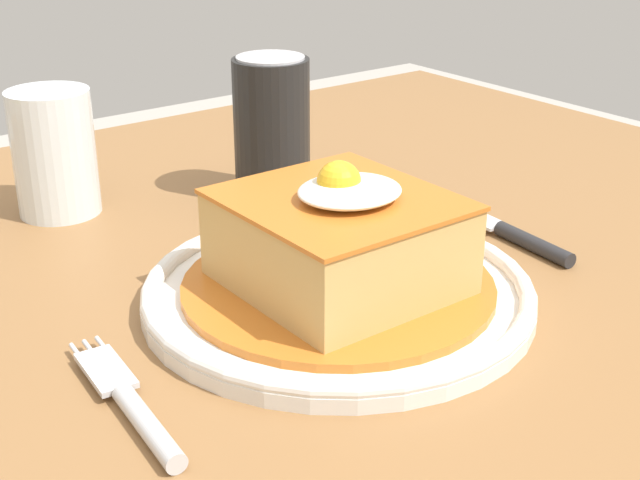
# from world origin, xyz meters

# --- Properties ---
(dining_table) EXTENTS (1.17, 0.80, 0.75)m
(dining_table) POSITION_xyz_m (0.00, 0.00, 0.63)
(dining_table) COLOR olive
(dining_table) RESTS_ON ground_plane
(main_plate) EXTENTS (0.26, 0.26, 0.02)m
(main_plate) POSITION_xyz_m (0.06, -0.08, 0.76)
(main_plate) COLOR white
(main_plate) RESTS_ON dining_table
(sandwich_meal) EXTENTS (0.21, 0.21, 0.09)m
(sandwich_meal) POSITION_xyz_m (0.06, -0.08, 0.80)
(sandwich_meal) COLOR #C66B23
(sandwich_meal) RESTS_ON main_plate
(fork) EXTENTS (0.03, 0.14, 0.01)m
(fork) POSITION_xyz_m (-0.11, -0.12, 0.76)
(fork) COLOR silver
(fork) RESTS_ON dining_table
(knife) EXTENTS (0.03, 0.17, 0.01)m
(knife) POSITION_xyz_m (0.23, -0.08, 0.76)
(knife) COLOR #262628
(knife) RESTS_ON dining_table
(soda_can) EXTENTS (0.07, 0.07, 0.12)m
(soda_can) POSITION_xyz_m (0.14, 0.11, 0.82)
(soda_can) COLOR black
(soda_can) RESTS_ON dining_table
(drinking_glass) EXTENTS (0.07, 0.07, 0.10)m
(drinking_glass) POSITION_xyz_m (-0.03, 0.19, 0.80)
(drinking_glass) COLOR gold
(drinking_glass) RESTS_ON dining_table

